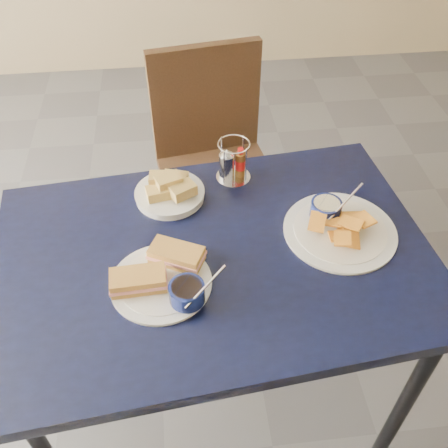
{
  "coord_description": "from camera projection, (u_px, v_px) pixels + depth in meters",
  "views": [
    {
      "loc": [
        0.13,
        -0.97,
        1.77
      ],
      "look_at": [
        0.24,
        -0.02,
        0.82
      ],
      "focal_mm": 40.0,
      "sensor_mm": 36.0,
      "label": 1
    }
  ],
  "objects": [
    {
      "name": "ground",
      "position": [
        162.0,
        375.0,
        1.93
      ],
      "size": [
        6.0,
        6.0,
        0.0
      ],
      "primitive_type": "plane",
      "color": "#4A4A4F",
      "rests_on": "ground"
    },
    {
      "name": "dining_table",
      "position": [
        215.0,
        269.0,
        1.42
      ],
      "size": [
        1.27,
        0.91,
        0.75
      ],
      "color": "black",
      "rests_on": "ground"
    },
    {
      "name": "chair_far",
      "position": [
        216.0,
        149.0,
        2.06
      ],
      "size": [
        0.51,
        0.49,
        0.94
      ],
      "color": "black",
      "rests_on": "ground"
    },
    {
      "name": "sandwich_plate",
      "position": [
        165.0,
        277.0,
        1.28
      ],
      "size": [
        0.3,
        0.26,
        0.12
      ],
      "color": "white",
      "rests_on": "dining_table"
    },
    {
      "name": "plantain_plate",
      "position": [
        336.0,
        224.0,
        1.43
      ],
      "size": [
        0.32,
        0.32,
        0.12
      ],
      "color": "white",
      "rests_on": "dining_table"
    },
    {
      "name": "bread_basket",
      "position": [
        170.0,
        190.0,
        1.51
      ],
      "size": [
        0.21,
        0.21,
        0.08
      ],
      "color": "white",
      "rests_on": "dining_table"
    },
    {
      "name": "condiment_caddy",
      "position": [
        232.0,
        164.0,
        1.56
      ],
      "size": [
        0.11,
        0.11,
        0.14
      ],
      "color": "silver",
      "rests_on": "dining_table"
    }
  ]
}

